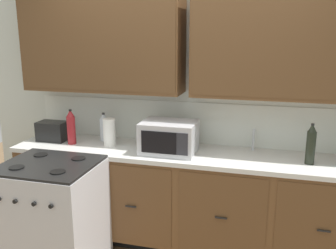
{
  "coord_description": "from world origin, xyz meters",
  "views": [
    {
      "loc": [
        0.7,
        -2.81,
        1.96
      ],
      "look_at": [
        -0.13,
        0.27,
        1.17
      ],
      "focal_mm": 39.72,
      "sensor_mm": 36.0,
      "label": 1
    }
  ],
  "objects_px": {
    "microwave": "(169,137)",
    "bottle_red": "(71,127)",
    "paper_towel_roll": "(109,132)",
    "bottle_dark": "(311,144)",
    "toaster": "(52,131)",
    "stove_range": "(53,216)",
    "bottle_clear": "(104,127)"
  },
  "relations": [
    {
      "from": "microwave",
      "to": "bottle_red",
      "type": "distance_m",
      "value": 0.97
    },
    {
      "from": "bottle_clear",
      "to": "toaster",
      "type": "bearing_deg",
      "value": -165.01
    },
    {
      "from": "stove_range",
      "to": "microwave",
      "type": "distance_m",
      "value": 1.19
    },
    {
      "from": "microwave",
      "to": "paper_towel_roll",
      "type": "relative_size",
      "value": 1.85
    },
    {
      "from": "stove_range",
      "to": "bottle_dark",
      "type": "relative_size",
      "value": 2.81
    },
    {
      "from": "paper_towel_roll",
      "to": "bottle_dark",
      "type": "xyz_separation_m",
      "value": [
        1.78,
        -0.05,
        0.03
      ]
    },
    {
      "from": "toaster",
      "to": "bottle_dark",
      "type": "bearing_deg",
      "value": -1.32
    },
    {
      "from": "stove_range",
      "to": "paper_towel_roll",
      "type": "relative_size",
      "value": 3.65
    },
    {
      "from": "bottle_dark",
      "to": "bottle_clear",
      "type": "relative_size",
      "value": 1.21
    },
    {
      "from": "bottle_dark",
      "to": "bottle_clear",
      "type": "height_order",
      "value": "bottle_dark"
    },
    {
      "from": "toaster",
      "to": "bottle_clear",
      "type": "relative_size",
      "value": 1.0
    },
    {
      "from": "bottle_dark",
      "to": "microwave",
      "type": "bearing_deg",
      "value": -179.44
    },
    {
      "from": "microwave",
      "to": "toaster",
      "type": "height_order",
      "value": "microwave"
    },
    {
      "from": "toaster",
      "to": "stove_range",
      "type": "bearing_deg",
      "value": -60.66
    },
    {
      "from": "microwave",
      "to": "stove_range",
      "type": "bearing_deg",
      "value": -145.75
    },
    {
      "from": "microwave",
      "to": "paper_towel_roll",
      "type": "distance_m",
      "value": 0.6
    },
    {
      "from": "paper_towel_roll",
      "to": "stove_range",
      "type": "bearing_deg",
      "value": -111.57
    },
    {
      "from": "bottle_clear",
      "to": "paper_towel_roll",
      "type": "bearing_deg",
      "value": -49.3
    },
    {
      "from": "toaster",
      "to": "bottle_dark",
      "type": "relative_size",
      "value": 0.83
    },
    {
      "from": "bottle_red",
      "to": "paper_towel_roll",
      "type": "bearing_deg",
      "value": 6.89
    },
    {
      "from": "toaster",
      "to": "bottle_red",
      "type": "xyz_separation_m",
      "value": [
        0.24,
        -0.05,
        0.07
      ]
    },
    {
      "from": "toaster",
      "to": "bottle_red",
      "type": "relative_size",
      "value": 0.83
    },
    {
      "from": "paper_towel_roll",
      "to": "bottle_clear",
      "type": "height_order",
      "value": "bottle_clear"
    },
    {
      "from": "microwave",
      "to": "bottle_clear",
      "type": "bearing_deg",
      "value": 164.49
    },
    {
      "from": "toaster",
      "to": "paper_towel_roll",
      "type": "height_order",
      "value": "paper_towel_roll"
    },
    {
      "from": "bottle_red",
      "to": "microwave",
      "type": "bearing_deg",
      "value": -0.82
    },
    {
      "from": "microwave",
      "to": "paper_towel_roll",
      "type": "bearing_deg",
      "value": 174.36
    },
    {
      "from": "stove_range",
      "to": "bottle_clear",
      "type": "bearing_deg",
      "value": 80.42
    },
    {
      "from": "bottle_red",
      "to": "bottle_clear",
      "type": "bearing_deg",
      "value": 36.24
    },
    {
      "from": "bottle_dark",
      "to": "toaster",
      "type": "bearing_deg",
      "value": 178.68
    },
    {
      "from": "stove_range",
      "to": "bottle_dark",
      "type": "bearing_deg",
      "value": 16.17
    },
    {
      "from": "stove_range",
      "to": "toaster",
      "type": "distance_m",
      "value": 0.92
    }
  ]
}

